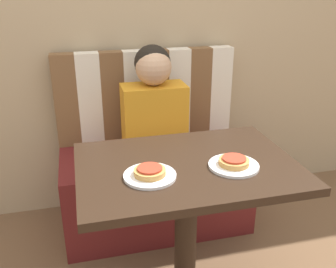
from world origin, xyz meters
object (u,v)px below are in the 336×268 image
(person, at_px, (154,101))
(plate_right, at_px, (234,166))
(plate_left, at_px, (150,176))
(pizza_left, at_px, (150,171))
(pizza_right, at_px, (234,161))

(person, bearing_deg, plate_right, -76.69)
(plate_left, bearing_deg, person, 76.69)
(person, distance_m, plate_left, 0.76)
(plate_left, height_order, pizza_left, pizza_left)
(plate_left, relative_size, pizza_left, 1.65)
(pizza_left, distance_m, pizza_right, 0.35)
(pizza_left, bearing_deg, plate_right, 0.00)
(plate_right, relative_size, pizza_left, 1.65)
(plate_right, distance_m, pizza_right, 0.02)
(person, height_order, pizza_left, person)
(plate_right, relative_size, pizza_right, 1.65)
(person, bearing_deg, pizza_left, -103.31)
(pizza_right, bearing_deg, plate_left, 180.00)
(plate_right, bearing_deg, person, 103.31)
(person, relative_size, pizza_right, 5.04)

